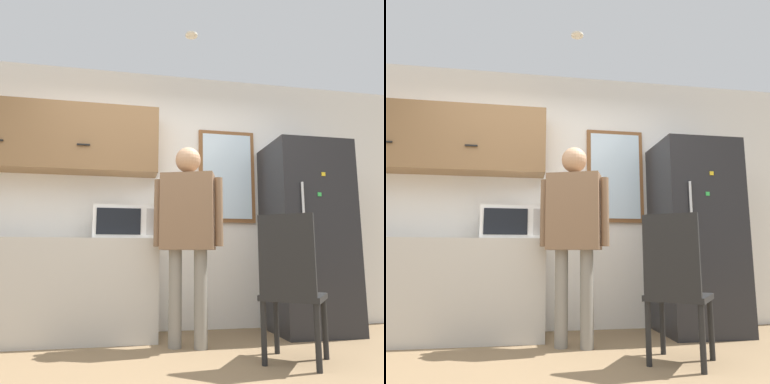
# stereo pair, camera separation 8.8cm
# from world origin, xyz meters

# --- Properties ---
(back_wall) EXTENTS (6.00, 0.06, 2.70)m
(back_wall) POSITION_xyz_m (0.00, 1.75, 1.35)
(back_wall) COLOR white
(back_wall) RESTS_ON ground_plane
(counter) EXTENTS (2.19, 0.55, 0.89)m
(counter) POSITION_xyz_m (-1.11, 1.44, 0.44)
(counter) COLOR #BCB7AD
(counter) RESTS_ON ground_plane
(upper_cabinets) EXTENTS (2.19, 0.32, 0.66)m
(upper_cabinets) POSITION_xyz_m (-1.11, 1.57, 1.87)
(upper_cabinets) COLOR olive
(microwave) EXTENTS (0.55, 0.37, 0.30)m
(microwave) POSITION_xyz_m (-0.32, 1.44, 1.04)
(microwave) COLOR white
(microwave) RESTS_ON counter
(person) EXTENTS (0.57, 0.36, 1.67)m
(person) POSITION_xyz_m (0.21, 1.00, 1.02)
(person) COLOR gray
(person) RESTS_ON ground_plane
(refrigerator) EXTENTS (0.76, 0.71, 1.87)m
(refrigerator) POSITION_xyz_m (1.49, 1.37, 0.93)
(refrigerator) COLOR #232326
(refrigerator) RESTS_ON ground_plane
(chair) EXTENTS (0.58, 0.58, 1.02)m
(chair) POSITION_xyz_m (0.83, 0.39, 0.55)
(chair) COLOR black
(chair) RESTS_ON ground_plane
(window) EXTENTS (0.62, 0.05, 1.01)m
(window) POSITION_xyz_m (0.76, 1.71, 1.59)
(window) COLOR brown
(ceiling_light) EXTENTS (0.11, 0.11, 0.01)m
(ceiling_light) POSITION_xyz_m (0.22, 0.88, 2.68)
(ceiling_light) COLOR white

